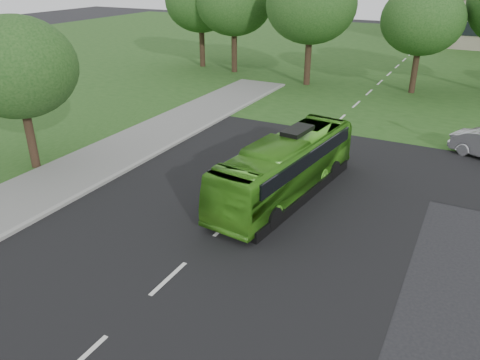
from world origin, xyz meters
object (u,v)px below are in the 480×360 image
Objects in this scene: tree_park_c at (422,20)px; tree_side_near at (17,67)px; bus at (286,167)px; tree_park_f at (201,1)px; tree_park_a at (234,2)px; tree_park_b at (311,5)px.

tree_park_c reaches higher than tree_side_near.
tree_side_near is 13.52m from bus.
tree_park_c is 1.11× the size of tree_side_near.
tree_park_f is at bearing 102.99° from tree_side_near.
tree_park_f is 30.21m from bus.
tree_park_a reaches higher than tree_park_c.
bus is at bearing -56.93° from tree_park_a.
tree_side_near is at bearing -159.95° from bus.
tree_park_f is 0.95× the size of bus.
bus is at bearing -51.17° from tree_park_f.
bus is (14.55, -22.34, -5.00)m from tree_park_a.
tree_park_a is at bearing 178.39° from tree_park_c.
tree_park_b is at bearing -11.94° from tree_park_a.
tree_park_b is 1.05× the size of tree_park_f.
tree_park_b is 1.00× the size of bus.
bus is at bearing -95.37° from tree_park_c.
tree_side_near is (6.05, -26.22, -1.15)m from tree_park_f.
tree_park_b is 8.71m from tree_park_c.
tree_park_a is 4.24m from tree_park_f.
tree_park_c is 28.90m from tree_side_near.
tree_park_b is at bearing 75.49° from tree_side_near.
tree_side_near is (-6.12, -23.65, -1.44)m from tree_park_b.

